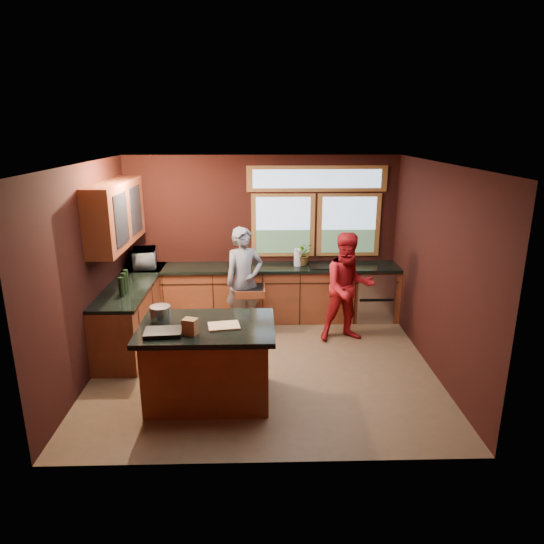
{
  "coord_description": "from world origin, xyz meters",
  "views": [
    {
      "loc": [
        -0.06,
        -5.97,
        3.12
      ],
      "look_at": [
        0.12,
        0.4,
        1.21
      ],
      "focal_mm": 32.0,
      "sensor_mm": 36.0,
      "label": 1
    }
  ],
  "objects_px": {
    "stock_pot": "(161,313)",
    "cutting_board": "(224,326)",
    "person_grey": "(244,281)",
    "person_red": "(348,288)",
    "island": "(208,362)"
  },
  "relations": [
    {
      "from": "person_grey",
      "to": "stock_pot",
      "type": "relative_size",
      "value": 7.03
    },
    {
      "from": "island",
      "to": "cutting_board",
      "type": "distance_m",
      "value": 0.52
    },
    {
      "from": "person_red",
      "to": "cutting_board",
      "type": "distance_m",
      "value": 2.42
    },
    {
      "from": "stock_pot",
      "to": "person_red",
      "type": "bearing_deg",
      "value": 30.95
    },
    {
      "from": "person_red",
      "to": "cutting_board",
      "type": "relative_size",
      "value": 4.76
    },
    {
      "from": "person_grey",
      "to": "stock_pot",
      "type": "bearing_deg",
      "value": -139.95
    },
    {
      "from": "person_grey",
      "to": "person_red",
      "type": "relative_size",
      "value": 1.01
    },
    {
      "from": "person_grey",
      "to": "stock_pot",
      "type": "height_order",
      "value": "person_grey"
    },
    {
      "from": "stock_pot",
      "to": "person_grey",
      "type": "bearing_deg",
      "value": 62.97
    },
    {
      "from": "stock_pot",
      "to": "cutting_board",
      "type": "bearing_deg",
      "value": -14.93
    },
    {
      "from": "island",
      "to": "cutting_board",
      "type": "bearing_deg",
      "value": -14.04
    },
    {
      "from": "island",
      "to": "stock_pot",
      "type": "xyz_separation_m",
      "value": [
        -0.55,
        0.15,
        0.56
      ]
    },
    {
      "from": "island",
      "to": "cutting_board",
      "type": "xyz_separation_m",
      "value": [
        0.2,
        -0.05,
        0.48
      ]
    },
    {
      "from": "person_grey",
      "to": "person_red",
      "type": "distance_m",
      "value": 1.59
    },
    {
      "from": "person_grey",
      "to": "cutting_board",
      "type": "bearing_deg",
      "value": -117.88
    }
  ]
}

